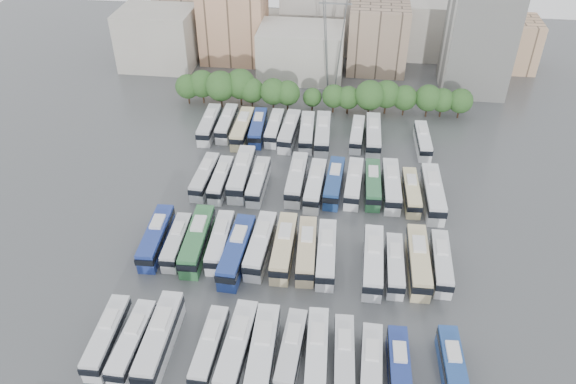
# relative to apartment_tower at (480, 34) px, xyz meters

# --- Properties ---
(ground) EXTENTS (220.00, 220.00, 0.00)m
(ground) POSITION_rel_apartment_tower_xyz_m (-34.00, -58.00, -13.00)
(ground) COLOR #424447
(ground) RESTS_ON ground
(tree_line) EXTENTS (64.28, 8.16, 8.39)m
(tree_line) POSITION_rel_apartment_tower_xyz_m (-36.00, -15.90, -8.56)
(tree_line) COLOR black
(tree_line) RESTS_ON ground
(city_buildings) EXTENTS (102.00, 35.00, 20.00)m
(city_buildings) POSITION_rel_apartment_tower_xyz_m (-41.46, 13.86, -5.13)
(city_buildings) COLOR #9E998E
(city_buildings) RESTS_ON ground
(apartment_tower) EXTENTS (14.00, 14.00, 26.00)m
(apartment_tower) POSITION_rel_apartment_tower_xyz_m (0.00, 0.00, 0.00)
(apartment_tower) COLOR silver
(apartment_tower) RESTS_ON ground
(electricity_pylon) EXTENTS (9.00, 6.91, 33.83)m
(electricity_pylon) POSITION_rel_apartment_tower_xyz_m (-32.00, -8.00, 5.66)
(electricity_pylon) COLOR slate
(electricity_pylon) RESTS_ON ground
(bus_r0_s0) EXTENTS (2.84, 11.76, 3.67)m
(bus_r0_s0) POSITION_rel_apartment_tower_xyz_m (-55.60, -82.55, -11.20)
(bus_r0_s0) COLOR silver
(bus_r0_s0) RESTS_ON ground
(bus_r0_s1) EXTENTS (2.79, 11.78, 3.68)m
(bus_r0_s1) POSITION_rel_apartment_tower_xyz_m (-52.11, -83.00, -11.19)
(bus_r0_s1) COLOR silver
(bus_r0_s1) RESTS_ON ground
(bus_r0_s2) EXTENTS (3.01, 13.38, 4.19)m
(bus_r0_s2) POSITION_rel_apartment_tower_xyz_m (-48.81, -82.29, -10.94)
(bus_r0_s2) COLOR silver
(bus_r0_s2) RESTS_ON ground
(bus_r0_s4) EXTENTS (2.73, 11.35, 3.54)m
(bus_r0_s4) POSITION_rel_apartment_tower_xyz_m (-42.34, -82.51, -11.26)
(bus_r0_s4) COLOR silver
(bus_r0_s4) RESTS_ON ground
(bus_r0_s5) EXTENTS (3.35, 13.07, 4.07)m
(bus_r0_s5) POSITION_rel_apartment_tower_xyz_m (-38.91, -82.32, -11.00)
(bus_r0_s5) COLOR silver
(bus_r0_s5) RESTS_ON ground
(bus_r0_s6) EXTENTS (3.25, 13.48, 4.21)m
(bus_r0_s6) POSITION_rel_apartment_tower_xyz_m (-35.63, -82.94, -10.93)
(bus_r0_s6) COLOR silver
(bus_r0_s6) RESTS_ON ground
(bus_r0_s7) EXTENTS (3.06, 11.56, 3.59)m
(bus_r0_s7) POSITION_rel_apartment_tower_xyz_m (-32.23, -81.84, -11.24)
(bus_r0_s7) COLOR silver
(bus_r0_s7) RESTS_ON ground
(bus_r0_s8) EXTENTS (3.09, 12.11, 3.77)m
(bus_r0_s8) POSITION_rel_apartment_tower_xyz_m (-29.08, -81.69, -11.15)
(bus_r0_s8) COLOR silver
(bus_r0_s8) RESTS_ON ground
(bus_r0_s9) EXTENTS (3.00, 11.45, 3.56)m
(bus_r0_s9) POSITION_rel_apartment_tower_xyz_m (-25.73, -81.95, -11.25)
(bus_r0_s9) COLOR silver
(bus_r0_s9) RESTS_ON ground
(bus_r0_s10) EXTENTS (2.76, 11.75, 3.67)m
(bus_r0_s10) POSITION_rel_apartment_tower_xyz_m (-22.46, -83.23, -11.20)
(bus_r0_s10) COLOR silver
(bus_r0_s10) RESTS_ON ground
(bus_r0_s11) EXTENTS (2.82, 11.48, 3.58)m
(bus_r0_s11) POSITION_rel_apartment_tower_xyz_m (-19.11, -83.01, -11.24)
(bus_r0_s11) COLOR navy
(bus_r0_s11) RESTS_ON ground
(bus_r0_s13) EXTENTS (3.04, 11.56, 3.60)m
(bus_r0_s13) POSITION_rel_apartment_tower_xyz_m (-12.72, -82.16, -11.24)
(bus_r0_s13) COLOR navy
(bus_r0_s13) RESTS_ON ground
(bus_r1_s0) EXTENTS (3.26, 12.71, 3.96)m
(bus_r1_s0) POSITION_rel_apartment_tower_xyz_m (-55.38, -63.40, -11.06)
(bus_r1_s0) COLOR navy
(bus_r1_s0) RESTS_ON ground
(bus_r1_s1) EXTENTS (2.70, 11.04, 3.44)m
(bus_r1_s1) POSITION_rel_apartment_tower_xyz_m (-52.06, -63.73, -11.31)
(bus_r1_s1) COLOR silver
(bus_r1_s1) RESTS_ON ground
(bus_r1_s2) EXTENTS (3.42, 13.60, 4.24)m
(bus_r1_s2) POSITION_rel_apartment_tower_xyz_m (-48.89, -63.44, -10.92)
(bus_r1_s2) COLOR #2D6B3B
(bus_r1_s2) RESTS_ON ground
(bus_r1_s3) EXTENTS (2.96, 11.94, 3.72)m
(bus_r1_s3) POSITION_rel_apartment_tower_xyz_m (-45.44, -63.02, -11.17)
(bus_r1_s3) COLOR silver
(bus_r1_s3) RESTS_ON ground
(bus_r1_s4) EXTENTS (3.54, 13.68, 4.26)m
(bus_r1_s4) POSITION_rel_apartment_tower_xyz_m (-42.42, -65.08, -10.91)
(bus_r1_s4) COLOR navy
(bus_r1_s4) RESTS_ON ground
(bus_r1_s5) EXTENTS (3.37, 12.85, 4.00)m
(bus_r1_s5) POSITION_rel_apartment_tower_xyz_m (-39.17, -63.18, -11.04)
(bus_r1_s5) COLOR silver
(bus_r1_s5) RESTS_ON ground
(bus_r1_s6) EXTENTS (2.89, 12.98, 4.07)m
(bus_r1_s6) POSITION_rel_apartment_tower_xyz_m (-35.60, -63.27, -11.00)
(bus_r1_s6) COLOR beige
(bus_r1_s6) RESTS_ON ground
(bus_r1_s7) EXTENTS (3.34, 12.58, 3.91)m
(bus_r1_s7) POSITION_rel_apartment_tower_xyz_m (-32.17, -63.41, -11.08)
(bus_r1_s7) COLOR #CCB78C
(bus_r1_s7) RESTS_ON ground
(bus_r1_s8) EXTENTS (3.13, 12.60, 3.93)m
(bus_r1_s8) POSITION_rel_apartment_tower_xyz_m (-29.18, -63.79, -11.07)
(bus_r1_s8) COLOR silver
(bus_r1_s8) RESTS_ON ground
(bus_r1_s10) EXTENTS (2.98, 13.04, 4.08)m
(bus_r1_s10) POSITION_rel_apartment_tower_xyz_m (-22.31, -64.69, -11.00)
(bus_r1_s10) COLOR silver
(bus_r1_s10) RESTS_ON ground
(bus_r1_s11) EXTENTS (2.53, 11.26, 3.53)m
(bus_r1_s11) POSITION_rel_apartment_tower_xyz_m (-19.16, -64.77, -11.27)
(bus_r1_s11) COLOR silver
(bus_r1_s11) RESTS_ON ground
(bus_r1_s12) EXTENTS (3.05, 13.19, 4.12)m
(bus_r1_s12) POSITION_rel_apartment_tower_xyz_m (-15.75, -63.84, -10.97)
(bus_r1_s12) COLOR beige
(bus_r1_s12) RESTS_ON ground
(bus_r1_s13) EXTENTS (2.73, 11.72, 3.67)m
(bus_r1_s13) POSITION_rel_apartment_tower_xyz_m (-12.42, -63.50, -11.20)
(bus_r1_s13) COLOR silver
(bus_r1_s13) RESTS_ON ground
(bus_r2_s1) EXTENTS (2.96, 11.75, 3.66)m
(bus_r2_s1) POSITION_rel_apartment_tower_xyz_m (-52.03, -46.19, -11.20)
(bus_r2_s1) COLOR silver
(bus_r2_s1) RESTS_ON ground
(bus_r2_s2) EXTENTS (2.49, 11.39, 3.57)m
(bus_r2_s2) POSITION_rel_apartment_tower_xyz_m (-49.01, -46.73, -11.25)
(bus_r2_s2) COLOR silver
(bus_r2_s2) RESTS_ON ground
(bus_r2_s3) EXTENTS (3.18, 13.74, 4.30)m
(bus_r2_s3) POSITION_rel_apartment_tower_xyz_m (-45.62, -44.90, -10.89)
(bus_r2_s3) COLOR silver
(bus_r2_s3) RESTS_ON ground
(bus_r2_s4) EXTENTS (2.69, 11.74, 3.67)m
(bus_r2_s4) POSITION_rel_apartment_tower_xyz_m (-42.35, -46.44, -11.20)
(bus_r2_s4) COLOR silver
(bus_r2_s4) RESTS_ON ground
(bus_r2_s6) EXTENTS (2.92, 12.89, 4.04)m
(bus_r2_s6) POSITION_rel_apartment_tower_xyz_m (-35.74, -45.19, -11.02)
(bus_r2_s6) COLOR silver
(bus_r2_s6) RESTS_ON ground
(bus_r2_s7) EXTENTS (3.19, 12.59, 3.92)m
(bus_r2_s7) POSITION_rel_apartment_tower_xyz_m (-32.32, -46.59, -11.08)
(bus_r2_s7) COLOR silver
(bus_r2_s7) RESTS_ON ground
(bus_r2_s8) EXTENTS (3.26, 12.42, 3.86)m
(bus_r2_s8) POSITION_rel_apartment_tower_xyz_m (-29.12, -45.29, -11.10)
(bus_r2_s8) COLOR navy
(bus_r2_s8) RESTS_ON ground
(bus_r2_s9) EXTENTS (3.16, 12.15, 3.78)m
(bus_r2_s9) POSITION_rel_apartment_tower_xyz_m (-25.72, -44.99, -11.14)
(bus_r2_s9) COLOR silver
(bus_r2_s9) RESTS_ON ground
(bus_r2_s10) EXTENTS (2.85, 12.01, 3.75)m
(bus_r2_s10) POSITION_rel_apartment_tower_xyz_m (-22.42, -44.90, -11.16)
(bus_r2_s10) COLOR #2B653C
(bus_r2_s10) RESTS_ON ground
(bus_r2_s11) EXTENTS (3.16, 12.84, 4.01)m
(bus_r2_s11) POSITION_rel_apartment_tower_xyz_m (-19.23, -45.11, -11.03)
(bus_r2_s11) COLOR silver
(bus_r2_s11) RESTS_ON ground
(bus_r2_s12) EXTENTS (2.94, 11.35, 3.53)m
(bus_r2_s12) POSITION_rel_apartment_tower_xyz_m (-15.85, -46.26, -11.27)
(bus_r2_s12) COLOR beige
(bus_r2_s12) RESTS_ON ground
(bus_r2_s13) EXTENTS (3.36, 13.63, 4.25)m
(bus_r2_s13) POSITION_rel_apartment_tower_xyz_m (-12.32, -46.64, -10.91)
(bus_r2_s13) COLOR silver
(bus_r2_s13) RESTS_ON ground
(bus_r3_s0) EXTENTS (3.01, 12.55, 3.92)m
(bus_r3_s0) POSITION_rel_apartment_tower_xyz_m (-55.63, -28.02, -11.08)
(bus_r3_s0) COLOR silver
(bus_r3_s0) RESTS_ON ground
(bus_r3_s1) EXTENTS (2.67, 11.86, 3.72)m
(bus_r3_s1) POSITION_rel_apartment_tower_xyz_m (-52.25, -26.89, -11.18)
(bus_r3_s1) COLOR silver
(bus_r3_s1) RESTS_ON ground
(bus_r3_s2) EXTENTS (2.84, 12.75, 4.00)m
(bus_r3_s2) POSITION_rel_apartment_tower_xyz_m (-48.60, -28.78, -11.04)
(bus_r3_s2) COLOR beige
(bus_r3_s2) RESTS_ON ground
(bus_r3_s3) EXTENTS (3.14, 12.02, 3.74)m
(bus_r3_s3) POSITION_rel_apartment_tower_xyz_m (-45.59, -27.91, -11.17)
(bus_r3_s3) COLOR navy
(bus_r3_s3) RESTS_ON ground
(bus_r3_s4) EXTENTS (2.63, 11.45, 3.58)m
(bus_r3_s4) POSITION_rel_apartment_tower_xyz_m (-42.29, -27.40, -11.24)
(bus_r3_s4) COLOR silver
(bus_r3_s4) RESTS_ON ground
(bus_r3_s5) EXTENTS (3.36, 12.74, 3.96)m
(bus_r3_s5) POSITION_rel_apartment_tower_xyz_m (-39.09, -28.57, -11.06)
(bus_r3_s5) COLOR silver
(bus_r3_s5) RESTS_ON ground
(bus_r3_s6) EXTENTS (3.21, 12.30, 3.83)m
(bus_r3_s6) POSITION_rel_apartment_tower_xyz_m (-35.57, -28.53, -11.12)
(bus_r3_s6) COLOR silver
(bus_r3_s6) RESTS_ON ground
(bus_r3_s7) EXTENTS (3.31, 13.16, 4.10)m
(bus_r3_s7) POSITION_rel_apartment_tower_xyz_m (-32.38, -28.94, -10.99)
(bus_r3_s7) COLOR silver
(bus_r3_s7) RESTS_ON ground
(bus_r3_s9) EXTENTS (2.87, 11.07, 3.44)m
(bus_r3_s9) POSITION_rel_apartment_tower_xyz_m (-25.58, -27.73, -11.31)
(bus_r3_s9) COLOR silver
(bus_r3_s9) RESTS_ON ground
(bus_r3_s10) EXTENTS (2.99, 13.08, 4.09)m
(bus_r3_s10) POSITION_rel_apartment_tower_xyz_m (-22.43, -28.34, -10.99)
(bus_r3_s10) COLOR silver
(bus_r3_s10) RESTS_ON ground
(bus_r3_s13) EXTENTS (2.93, 11.29, 3.51)m
(bus_r3_s13) POSITION_rel_apartment_tower_xyz_m (-12.75, -28.67, -11.28)
(bus_r3_s13) COLOR silver
(bus_r3_s13) RESTS_ON ground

